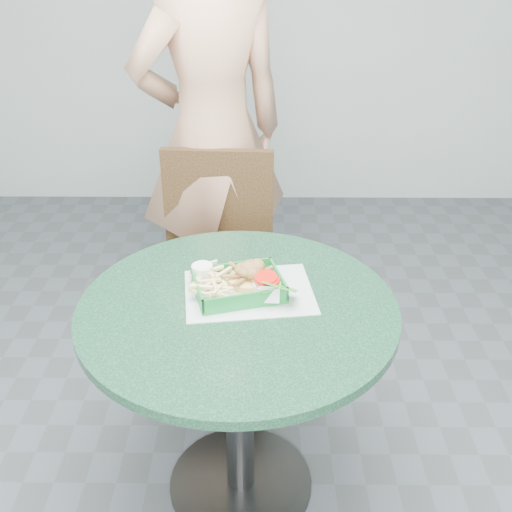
{
  "coord_description": "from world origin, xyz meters",
  "views": [
    {
      "loc": [
        0.07,
        -1.45,
        1.75
      ],
      "look_at": [
        0.05,
        0.1,
        0.88
      ],
      "focal_mm": 42.0,
      "sensor_mm": 36.0,
      "label": 1
    }
  ],
  "objects_px": {
    "diner_person": "(210,79)",
    "food_basket": "(239,294)",
    "dining_chair": "(218,249)",
    "cafe_table": "(239,355)",
    "crab_sandwich": "(252,280)",
    "sauce_ramekin": "(209,271)"
  },
  "relations": [
    {
      "from": "dining_chair",
      "to": "diner_person",
      "type": "relative_size",
      "value": 0.39
    },
    {
      "from": "diner_person",
      "to": "sauce_ramekin",
      "type": "distance_m",
      "value": 0.97
    },
    {
      "from": "cafe_table",
      "to": "food_basket",
      "type": "xyz_separation_m",
      "value": [
        0.0,
        0.06,
        0.19
      ]
    },
    {
      "from": "cafe_table",
      "to": "food_basket",
      "type": "height_order",
      "value": "food_basket"
    },
    {
      "from": "crab_sandwich",
      "to": "diner_person",
      "type": "bearing_deg",
      "value": 100.89
    },
    {
      "from": "cafe_table",
      "to": "dining_chair",
      "type": "xyz_separation_m",
      "value": [
        -0.11,
        0.76,
        -0.05
      ]
    },
    {
      "from": "dining_chair",
      "to": "diner_person",
      "type": "height_order",
      "value": "diner_person"
    },
    {
      "from": "crab_sandwich",
      "to": "sauce_ramekin",
      "type": "relative_size",
      "value": 1.99
    },
    {
      "from": "cafe_table",
      "to": "crab_sandwich",
      "type": "relative_size",
      "value": 7.21
    },
    {
      "from": "cafe_table",
      "to": "crab_sandwich",
      "type": "distance_m",
      "value": 0.24
    },
    {
      "from": "diner_person",
      "to": "food_basket",
      "type": "relative_size",
      "value": 9.23
    },
    {
      "from": "dining_chair",
      "to": "diner_person",
      "type": "xyz_separation_m",
      "value": [
        -0.03,
        0.27,
        0.65
      ]
    },
    {
      "from": "food_basket",
      "to": "sauce_ramekin",
      "type": "xyz_separation_m",
      "value": [
        -0.09,
        0.08,
        0.04
      ]
    },
    {
      "from": "cafe_table",
      "to": "diner_person",
      "type": "xyz_separation_m",
      "value": [
        -0.14,
        1.03,
        0.6
      ]
    },
    {
      "from": "diner_person",
      "to": "crab_sandwich",
      "type": "height_order",
      "value": "diner_person"
    },
    {
      "from": "crab_sandwich",
      "to": "dining_chair",
      "type": "bearing_deg",
      "value": 102.85
    },
    {
      "from": "diner_person",
      "to": "crab_sandwich",
      "type": "xyz_separation_m",
      "value": [
        0.18,
        -0.94,
        -0.38
      ]
    },
    {
      "from": "dining_chair",
      "to": "crab_sandwich",
      "type": "relative_size",
      "value": 7.15
    },
    {
      "from": "diner_person",
      "to": "food_basket",
      "type": "height_order",
      "value": "diner_person"
    },
    {
      "from": "diner_person",
      "to": "food_basket",
      "type": "bearing_deg",
      "value": 75.37
    },
    {
      "from": "crab_sandwich",
      "to": "sauce_ramekin",
      "type": "xyz_separation_m",
      "value": [
        -0.13,
        0.05,
        0.0
      ]
    },
    {
      "from": "diner_person",
      "to": "crab_sandwich",
      "type": "bearing_deg",
      "value": 77.95
    }
  ]
}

